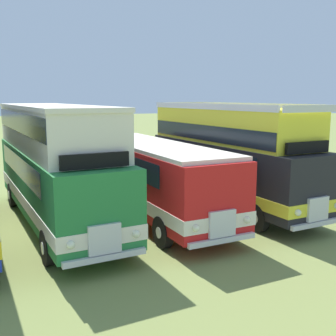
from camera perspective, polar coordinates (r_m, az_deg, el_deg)
The scene contains 4 objects.
ground_plane at distance 15.89m, azimuth -21.37°, elevation -8.39°, with size 200.00×200.00×0.00m, color olive.
bus_fourth_in_row at distance 15.95m, azimuth -15.48°, elevation 1.14°, with size 3.10×11.03×4.49m.
bus_fifth_in_row at distance 16.41m, azimuth -2.24°, elevation -0.83°, with size 2.81×10.08×2.99m.
bus_sixth_in_row at distance 18.07m, azimuth 8.43°, elevation 1.99°, with size 3.00×10.04×4.52m.
Camera 1 is at (-0.73, -15.14, 4.77)m, focal length 43.98 mm.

